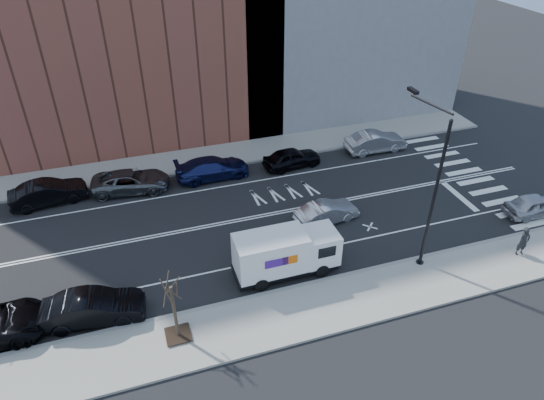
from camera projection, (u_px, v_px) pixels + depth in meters
ground at (265, 215)px, 31.85m from camera, size 120.00×120.00×0.00m
sidewalk_near at (316, 309)px, 24.86m from camera, size 44.00×3.60×0.15m
sidewalk_far at (232, 154)px, 38.76m from camera, size 44.00×3.60×0.15m
curb_near at (303, 285)px, 26.27m from camera, size 44.00×0.25×0.17m
curb_far at (237, 164)px, 37.33m from camera, size 44.00×0.25×0.17m
crosswalk at (469, 176)px, 36.01m from camera, size 3.00×14.00×0.01m
road_markings at (265, 215)px, 31.85m from camera, size 40.00×8.60×0.01m
streetlight at (430, 185)px, 25.39m from camera, size 0.44×4.02×9.34m
street_tree at (175, 317)px, 22.59m from camera, size 1.20×1.20×3.75m
fedex_van at (285, 253)px, 26.50m from camera, size 5.89×2.12×2.69m
far_parked_b at (48, 193)px, 32.62m from camera, size 5.14×2.38×1.63m
far_parked_c at (131, 181)px, 33.99m from camera, size 5.63×3.16×1.49m
far_parked_d at (212, 168)px, 35.45m from camera, size 5.45×2.34×1.56m
far_parked_e at (292, 158)px, 36.80m from camera, size 4.59×2.22×1.51m
far_parked_f at (375, 142)px, 38.91m from camera, size 4.93×1.74×1.62m
driving_sedan at (326, 212)px, 30.92m from camera, size 4.36×2.03×1.38m
near_parked_rear_a at (93, 308)px, 23.91m from camera, size 5.09×2.24×1.63m
near_parked_front at (536, 205)px, 31.58m from camera, size 4.30×1.91×1.44m
pedestrian at (524, 241)px, 27.85m from camera, size 0.70×0.48×1.86m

